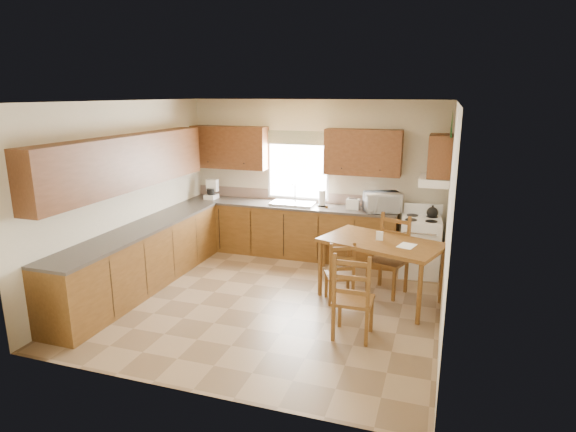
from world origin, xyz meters
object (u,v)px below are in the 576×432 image
(stove, at_px, (420,247))
(chair_near_right, at_px, (340,271))
(microwave, at_px, (382,202))
(chair_far_right, at_px, (388,256))
(chair_far_left, at_px, (335,236))
(chair_near_left, at_px, (354,294))
(dining_table, at_px, (380,270))

(stove, bearing_deg, chair_near_right, -129.03)
(stove, height_order, microwave, microwave)
(chair_near_right, distance_m, chair_far_right, 0.77)
(chair_far_right, bearing_deg, chair_far_left, 155.01)
(stove, relative_size, chair_near_left, 0.84)
(dining_table, xyz_separation_m, chair_far_left, (-0.91, 1.22, 0.05))
(chair_near_left, distance_m, chair_far_left, 2.51)
(chair_far_right, bearing_deg, dining_table, -86.43)
(chair_near_left, bearing_deg, chair_far_left, -72.55)
(dining_table, bearing_deg, chair_far_right, 92.83)
(dining_table, distance_m, chair_far_left, 1.52)
(chair_near_left, xyz_separation_m, chair_far_left, (-0.76, 2.39, -0.05))
(microwave, height_order, chair_near_right, microwave)
(stove, height_order, dining_table, stove)
(stove, distance_m, chair_far_right, 1.01)
(microwave, distance_m, chair_far_right, 1.29)
(chair_near_left, bearing_deg, chair_near_right, -68.72)
(chair_near_right, bearing_deg, chair_far_right, -165.22)
(dining_table, height_order, chair_near_left, chair_near_left)
(stove, relative_size, dining_table, 0.56)
(stove, bearing_deg, chair_near_left, -108.98)
(chair_far_left, distance_m, chair_far_right, 1.38)
(dining_table, height_order, chair_near_right, chair_near_right)
(chair_near_right, relative_size, chair_far_right, 0.78)
(microwave, xyz_separation_m, chair_far_left, (-0.72, -0.18, -0.60))
(chair_near_right, height_order, chair_far_right, chair_far_right)
(microwave, bearing_deg, chair_far_right, -99.81)
(stove, xyz_separation_m, chair_near_right, (-0.98, -1.41, -0.01))
(microwave, xyz_separation_m, chair_near_left, (0.03, -2.57, -0.55))
(chair_far_left, relative_size, chair_far_right, 0.85)
(chair_near_right, height_order, chair_far_left, chair_far_left)
(stove, bearing_deg, dining_table, -115.71)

